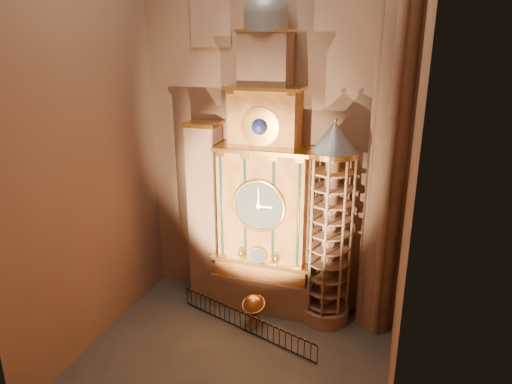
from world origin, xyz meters
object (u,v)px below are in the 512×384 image
(celestial_globe, at_px, (254,308))
(iron_railing, at_px, (245,322))
(astronomical_clock, at_px, (265,193))
(portrait_tower, at_px, (206,213))
(stair_turret, at_px, (329,228))

(celestial_globe, xyz_separation_m, iron_railing, (-0.21, -0.67, -0.51))
(astronomical_clock, distance_m, portrait_tower, 3.73)
(astronomical_clock, height_order, celestial_globe, astronomical_clock)
(stair_turret, xyz_separation_m, celestial_globe, (-3.44, -1.79, -4.21))
(stair_turret, bearing_deg, celestial_globe, -152.52)
(portrait_tower, xyz_separation_m, stair_turret, (6.90, -0.28, 0.12))
(stair_turret, height_order, celestial_globe, stair_turret)
(stair_turret, distance_m, iron_railing, 6.45)
(astronomical_clock, xyz_separation_m, stair_turret, (3.50, -0.26, -1.41))
(celestial_globe, distance_m, iron_railing, 0.87)
(portrait_tower, xyz_separation_m, celestial_globe, (3.46, -2.07, -4.09))
(celestial_globe, bearing_deg, astronomical_clock, 91.77)
(celestial_globe, bearing_deg, portrait_tower, 149.16)
(astronomical_clock, xyz_separation_m, celestial_globe, (0.06, -2.05, -5.62))
(portrait_tower, xyz_separation_m, iron_railing, (3.25, -2.74, -4.60))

